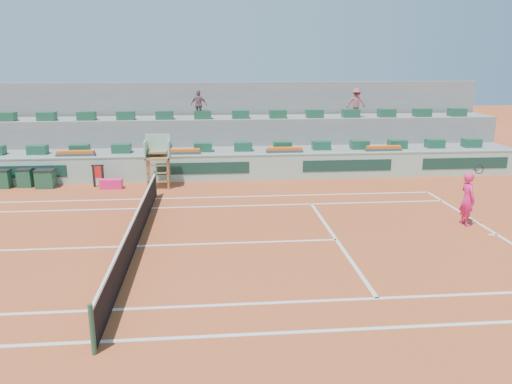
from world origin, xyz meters
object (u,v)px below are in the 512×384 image
(umpire_chair, at_px, (158,154))
(player_bag, at_px, (111,184))
(tennis_player, at_px, (468,199))
(drink_cooler_a, at_px, (46,178))

(umpire_chair, bearing_deg, player_bag, -177.32)
(player_bag, relative_size, tennis_player, 0.43)
(player_bag, xyz_separation_m, umpire_chair, (2.13, 0.10, 1.33))
(umpire_chair, relative_size, drink_cooler_a, 2.86)
(player_bag, relative_size, drink_cooler_a, 1.16)
(umpire_chair, xyz_separation_m, tennis_player, (11.32, -6.39, -0.60))
(player_bag, xyz_separation_m, tennis_player, (13.46, -6.29, 0.73))
(drink_cooler_a, bearing_deg, umpire_chair, -3.96)
(drink_cooler_a, bearing_deg, tennis_player, -22.29)
(player_bag, height_order, tennis_player, tennis_player)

